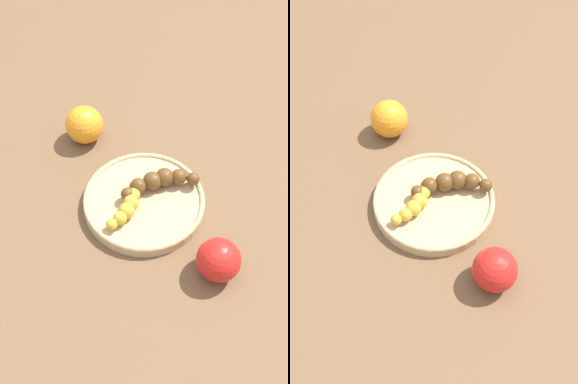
# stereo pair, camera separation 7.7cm
# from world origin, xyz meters

# --- Properties ---
(ground_plane) EXTENTS (2.40, 2.40, 0.00)m
(ground_plane) POSITION_xyz_m (0.00, 0.00, 0.00)
(ground_plane) COLOR brown
(fruit_bowl) EXTENTS (0.22, 0.22, 0.02)m
(fruit_bowl) POSITION_xyz_m (0.00, 0.00, 0.01)
(fruit_bowl) COLOR tan
(fruit_bowl) RESTS_ON ground_plane
(banana_spotted) EXTENTS (0.11, 0.04, 0.03)m
(banana_spotted) POSITION_xyz_m (-0.04, 0.01, 0.03)
(banana_spotted) COLOR gold
(banana_spotted) RESTS_ON fruit_bowl
(banana_overripe) EXTENTS (0.11, 0.11, 0.03)m
(banana_overripe) POSITION_xyz_m (0.04, -0.01, 0.04)
(banana_overripe) COLOR #593819
(banana_overripe) RESTS_ON fruit_bowl
(apple_red) EXTENTS (0.07, 0.07, 0.07)m
(apple_red) POSITION_xyz_m (-0.06, -0.17, 0.04)
(apple_red) COLOR red
(apple_red) RESTS_ON ground_plane
(orange_fruit) EXTENTS (0.08, 0.08, 0.08)m
(orange_fruit) POSITION_xyz_m (0.09, 0.19, 0.04)
(orange_fruit) COLOR orange
(orange_fruit) RESTS_ON ground_plane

